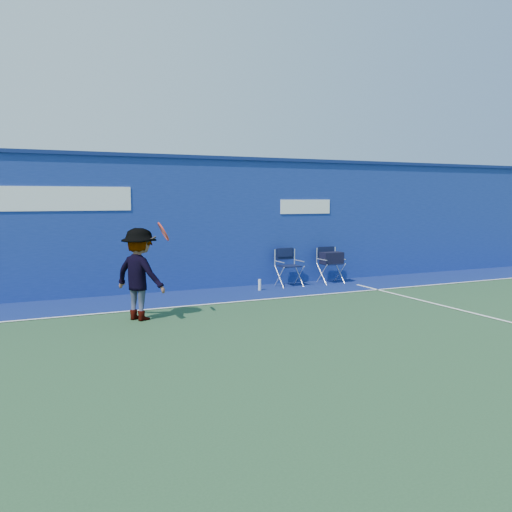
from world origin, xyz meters
name	(u,v)px	position (x,y,z in m)	size (l,w,h in m)	color
ground	(260,347)	(0.00, 0.00, 0.00)	(80.00, 80.00, 0.00)	#244528
stadium_wall	(162,223)	(0.00, 5.20, 1.55)	(24.00, 0.50, 3.08)	navy
out_of_bounds_strip	(177,298)	(0.00, 4.10, 0.00)	(24.00, 1.80, 0.01)	navy
court_lines	(243,336)	(0.00, 0.60, 0.01)	(24.00, 12.00, 0.01)	white
directors_chair_left	(289,274)	(2.91, 4.56, 0.30)	(0.54, 0.50, 0.91)	silver
directors_chair_right	(331,268)	(4.09, 4.55, 0.37)	(0.54, 0.48, 0.90)	silver
water_bottle	(260,285)	(2.00, 4.28, 0.13)	(0.07, 0.07, 0.27)	silver
tennis_player	(140,274)	(-1.15, 2.45, 0.80)	(1.07, 1.19, 1.70)	#EA4738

